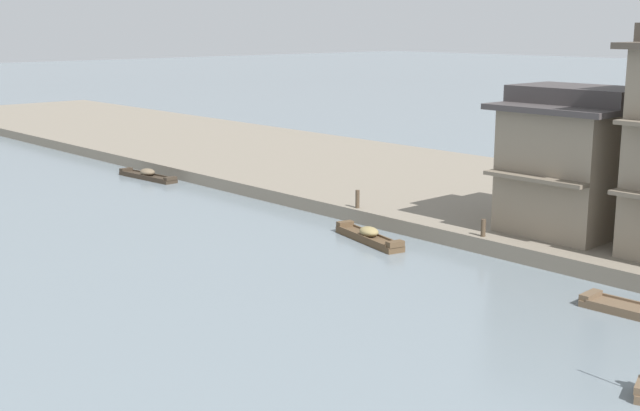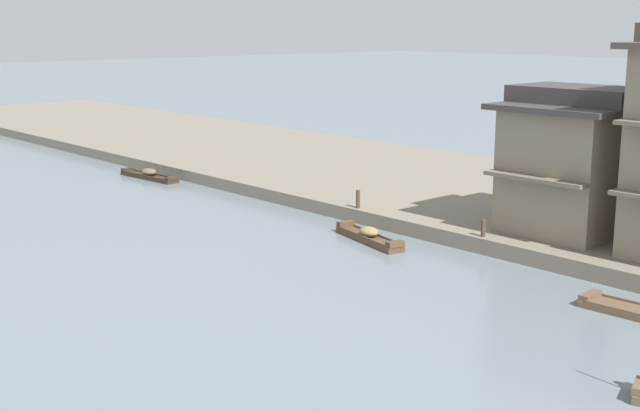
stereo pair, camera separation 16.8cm
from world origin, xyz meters
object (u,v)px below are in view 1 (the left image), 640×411
boat_moored_second (148,176)px  mooring_post_dock_mid (483,228)px  house_waterfront_tall (577,160)px  boat_moored_far (369,237)px  mooring_post_dock_far (357,199)px

boat_moored_second → mooring_post_dock_mid: (1.57, -24.31, 0.83)m
boat_moored_second → house_waterfront_tall: 26.92m
boat_moored_second → mooring_post_dock_mid: mooring_post_dock_mid is taller
boat_moored_far → house_waterfront_tall: house_waterfront_tall is taller
mooring_post_dock_far → mooring_post_dock_mid: bearing=-90.0°
mooring_post_dock_mid → mooring_post_dock_far: 7.47m
mooring_post_dock_far → boat_moored_far: bearing=-127.1°
boat_moored_second → mooring_post_dock_far: mooring_post_dock_far is taller
boat_moored_far → mooring_post_dock_mid: mooring_post_dock_mid is taller
mooring_post_dock_mid → mooring_post_dock_far: mooring_post_dock_far is taller
mooring_post_dock_far → house_waterfront_tall: bearing=-67.3°
mooring_post_dock_mid → mooring_post_dock_far: (0.00, 7.47, 0.07)m
house_waterfront_tall → mooring_post_dock_far: house_waterfront_tall is taller
boat_moored_far → mooring_post_dock_mid: (2.34, -4.38, 0.81)m
mooring_post_dock_mid → boat_moored_far: bearing=118.1°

